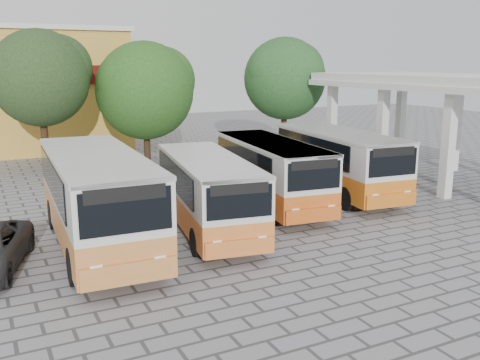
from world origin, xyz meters
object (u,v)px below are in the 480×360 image
bus_centre_left (208,189)px  bus_centre_right (271,169)px  bus_far_left (97,194)px  bus_far_right (338,158)px

bus_centre_left → bus_centre_right: 4.24m
bus_centre_right → bus_far_left: bearing=-158.7°
bus_far_left → bus_centre_left: bearing=2.9°
bus_far_left → bus_far_right: bearing=14.4°
bus_far_left → bus_centre_right: bearing=17.0°
bus_far_left → bus_centre_right: bus_far_left is taller
bus_far_left → bus_centre_right: (7.69, 2.00, -0.22)m
bus_far_left → bus_centre_left: bus_far_left is taller
bus_centre_right → bus_far_right: size_ratio=0.95×
bus_centre_left → bus_centre_right: bus_centre_right is taller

